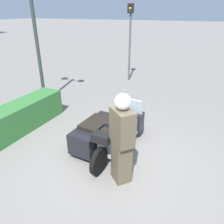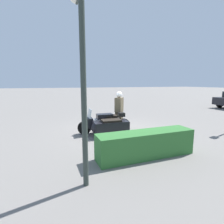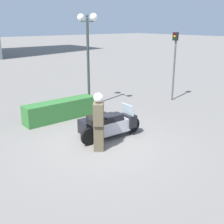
{
  "view_description": "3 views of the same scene",
  "coord_description": "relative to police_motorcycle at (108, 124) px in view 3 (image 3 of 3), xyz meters",
  "views": [
    {
      "loc": [
        -3.54,
        -1.67,
        3.16
      ],
      "look_at": [
        1.28,
        0.62,
        0.67
      ],
      "focal_mm": 35.0,
      "sensor_mm": 36.0,
      "label": 1
    },
    {
      "loc": [
        3.09,
        7.54,
        2.27
      ],
      "look_at": [
        0.33,
        0.28,
        0.98
      ],
      "focal_mm": 28.0,
      "sensor_mm": 36.0,
      "label": 2
    },
    {
      "loc": [
        -5.19,
        -6.93,
        3.86
      ],
      "look_at": [
        0.81,
        0.34,
        0.88
      ],
      "focal_mm": 45.0,
      "sensor_mm": 36.0,
      "label": 3
    }
  ],
  "objects": [
    {
      "name": "officer_rider",
      "position": [
        -0.96,
        -0.76,
        0.53
      ],
      "size": [
        0.57,
        0.59,
        1.87
      ],
      "rotation": [
        0.0,
        0.0,
        -0.71
      ],
      "color": "brown",
      "rests_on": "ground"
    },
    {
      "name": "twin_lamp_post",
      "position": [
        1.68,
        3.53,
        2.81
      ],
      "size": [
        0.34,
        1.34,
        4.29
      ],
      "color": "#2D3833",
      "rests_on": "ground"
    },
    {
      "name": "hedge_bush_curbside",
      "position": [
        -0.4,
        2.67,
        -0.05
      ],
      "size": [
        3.11,
        0.71,
        0.8
      ],
      "primitive_type": "cube",
      "color": "#337033",
      "rests_on": "ground"
    },
    {
      "name": "ground_plane",
      "position": [
        -0.68,
        -0.42,
        -0.45
      ],
      "size": [
        160.0,
        160.0,
        0.0
      ],
      "primitive_type": "plane",
      "color": "slate"
    },
    {
      "name": "police_motorcycle",
      "position": [
        0.0,
        0.0,
        0.0
      ],
      "size": [
        2.48,
        1.28,
        1.14
      ],
      "rotation": [
        0.0,
        0.0,
        -0.05
      ],
      "color": "black",
      "rests_on": "ground"
    },
    {
      "name": "traffic_light_near",
      "position": [
        5.69,
        1.69,
        1.81
      ],
      "size": [
        0.23,
        0.27,
        3.45
      ],
      "rotation": [
        0.0,
        0.0,
        3.21
      ],
      "color": "#4C4C4C",
      "rests_on": "ground"
    }
  ]
}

